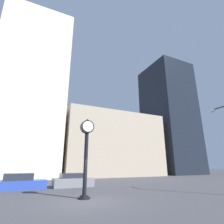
{
  "coord_description": "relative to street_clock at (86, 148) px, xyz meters",
  "views": [
    {
      "loc": [
        -3.62,
        -11.26,
        2.12
      ],
      "look_at": [
        6.76,
        10.8,
        9.57
      ],
      "focal_mm": 28.0,
      "sensor_mm": 36.0,
      "label": 1
    }
  ],
  "objects": [
    {
      "name": "street_clock",
      "position": [
        0.0,
        0.0,
        0.0
      ],
      "size": [
        0.96,
        0.81,
        5.43
      ],
      "color": "black",
      "rests_on": "ground_plane"
    },
    {
      "name": "building_glass_modern",
      "position": [
        30.03,
        23.03,
        11.4
      ],
      "size": [
        10.56,
        12.0,
        29.38
      ],
      "color": "black",
      "rests_on": "ground_plane"
    },
    {
      "name": "ground_plane",
      "position": [
        -0.1,
        -0.97,
        -3.29
      ],
      "size": [
        200.0,
        200.0,
        0.0
      ],
      "primitive_type": "plane",
      "color": "#38383D"
    },
    {
      "name": "car_blue",
      "position": [
        -4.02,
        7.0,
        -2.7
      ],
      "size": [
        4.45,
        1.93,
        1.42
      ],
      "rotation": [
        0.0,
        0.0,
        0.01
      ],
      "color": "#28429E",
      "rests_on": "ground_plane"
    },
    {
      "name": "building_tall_tower",
      "position": [
        -4.66,
        23.03,
        12.36
      ],
      "size": [
        12.13,
        12.0,
        31.3
      ],
      "color": "beige",
      "rests_on": "ground_plane"
    },
    {
      "name": "car_grey",
      "position": [
        0.82,
        6.92,
        -2.71
      ],
      "size": [
        4.01,
        1.9,
        1.35
      ],
      "rotation": [
        0.0,
        0.0,
        0.01
      ],
      "color": "slate",
      "rests_on": "ground_plane"
    },
    {
      "name": "building_storefront_row",
      "position": [
        12.3,
        23.03,
        3.02
      ],
      "size": [
        20.51,
        12.0,
        12.62
      ],
      "color": "gray",
      "rests_on": "ground_plane"
    }
  ]
}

